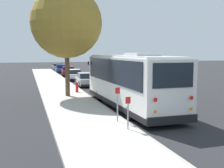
% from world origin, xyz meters
% --- Properties ---
extents(ground_plane, '(160.00, 160.00, 0.00)m').
position_xyz_m(ground_plane, '(0.00, 0.00, 0.00)').
color(ground_plane, '#28282B').
extents(sidewalk_slab, '(80.00, 3.35, 0.15)m').
position_xyz_m(sidewalk_slab, '(0.00, 3.60, 0.07)').
color(sidewalk_slab, beige).
rests_on(sidewalk_slab, ground).
extents(curb_strip, '(80.00, 0.14, 0.15)m').
position_xyz_m(curb_strip, '(0.00, 1.85, 0.07)').
color(curb_strip, '#AAA69D').
rests_on(curb_strip, ground).
extents(shuttle_bus, '(10.39, 2.85, 3.31)m').
position_xyz_m(shuttle_bus, '(0.78, 0.39, 1.77)').
color(shuttle_bus, white).
rests_on(shuttle_bus, ground).
extents(parked_sedan_silver, '(4.25, 1.88, 1.31)m').
position_xyz_m(parked_sedan_silver, '(12.54, 0.61, 0.61)').
color(parked_sedan_silver, '#A8AAAF').
rests_on(parked_sedan_silver, ground).
extents(parked_sedan_white, '(4.28, 2.01, 1.30)m').
position_xyz_m(parked_sedan_white, '(18.56, 0.85, 0.60)').
color(parked_sedan_white, silver).
rests_on(parked_sedan_white, ground).
extents(parked_sedan_maroon, '(4.53, 2.08, 1.32)m').
position_xyz_m(parked_sedan_maroon, '(24.84, 0.65, 0.61)').
color(parked_sedan_maroon, maroon).
rests_on(parked_sedan_maroon, ground).
extents(parked_sedan_blue, '(4.43, 1.79, 1.30)m').
position_xyz_m(parked_sedan_blue, '(31.44, 0.91, 0.60)').
color(parked_sedan_blue, navy).
rests_on(parked_sedan_blue, ground).
extents(parked_sedan_gray, '(4.66, 1.93, 1.27)m').
position_xyz_m(parked_sedan_gray, '(38.26, 0.73, 0.59)').
color(parked_sedan_gray, slate).
rests_on(parked_sedan_gray, ground).
extents(street_tree, '(5.09, 5.09, 8.61)m').
position_xyz_m(street_tree, '(5.77, 3.39, 5.80)').
color(street_tree, brown).
rests_on(street_tree, sidewalk_slab).
extents(sign_post_near, '(0.06, 0.22, 1.36)m').
position_xyz_m(sign_post_near, '(-4.12, 2.26, 0.85)').
color(sign_post_near, gray).
rests_on(sign_post_near, sidewalk_slab).
extents(sign_post_far, '(0.06, 0.22, 1.58)m').
position_xyz_m(sign_post_far, '(-2.72, 2.26, 0.96)').
color(sign_post_far, gray).
rests_on(sign_post_far, sidewalk_slab).
extents(fire_hydrant, '(0.22, 0.22, 0.81)m').
position_xyz_m(fire_hydrant, '(7.28, 2.43, 0.55)').
color(fire_hydrant, red).
rests_on(fire_hydrant, sidewalk_slab).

